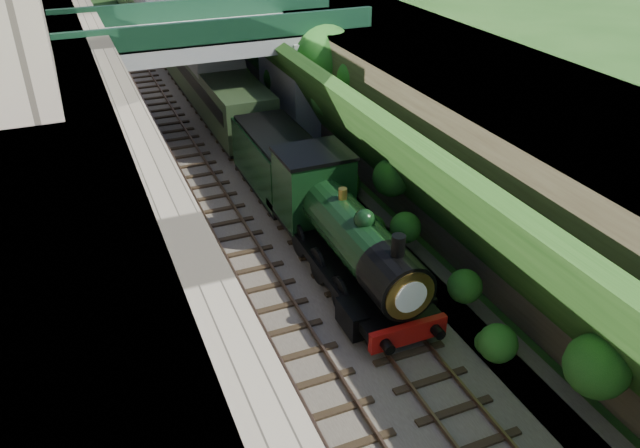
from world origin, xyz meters
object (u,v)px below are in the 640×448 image
at_px(road_bridge, 223,67).
at_px(tender, 278,164).
at_px(locomotive, 344,234).
at_px(tree, 325,60).

xyz_separation_m(road_bridge, tender, (0.26, -8.24, -2.46)).
relative_size(road_bridge, locomotive, 1.56).
xyz_separation_m(tree, tender, (-4.71, -5.45, -3.03)).
bearing_deg(locomotive, tree, 69.80).
height_order(road_bridge, tree, road_bridge).
bearing_deg(tender, road_bridge, 91.78).
height_order(tree, locomotive, tree).
height_order(road_bridge, locomotive, road_bridge).
relative_size(tree, locomotive, 0.65).
relative_size(road_bridge, tree, 2.42).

